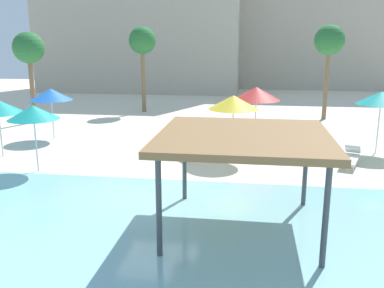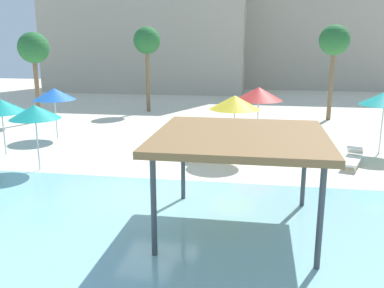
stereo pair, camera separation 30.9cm
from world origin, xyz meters
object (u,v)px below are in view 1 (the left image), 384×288
(beach_umbrella_teal_6, at_px, (381,98))
(palm_tree_0, at_px, (142,42))
(shade_pavilion, at_px, (244,139))
(beach_umbrella_yellow_5, at_px, (233,102))
(beach_umbrella_red_0, at_px, (256,94))
(beach_umbrella_blue_3, at_px, (51,94))
(palm_tree_1, at_px, (329,42))
(lounge_chair_3, at_px, (185,150))
(beach_umbrella_teal_2, at_px, (33,113))
(lounge_chair_0, at_px, (351,157))
(palm_tree_3, at_px, (29,50))

(beach_umbrella_teal_6, height_order, palm_tree_0, palm_tree_0)
(shade_pavilion, xyz_separation_m, beach_umbrella_yellow_5, (-0.59, 6.95, -0.02))
(shade_pavilion, bearing_deg, beach_umbrella_red_0, 87.74)
(beach_umbrella_blue_3, height_order, palm_tree_0, palm_tree_0)
(palm_tree_1, bearing_deg, shade_pavilion, -105.74)
(lounge_chair_3, relative_size, palm_tree_1, 0.32)
(beach_umbrella_red_0, xyz_separation_m, palm_tree_0, (-7.94, 9.00, 2.37))
(beach_umbrella_red_0, distance_m, palm_tree_1, 9.24)
(beach_umbrella_yellow_5, relative_size, palm_tree_1, 0.46)
(beach_umbrella_teal_6, distance_m, palm_tree_1, 8.81)
(beach_umbrella_red_0, relative_size, beach_umbrella_teal_6, 1.01)
(beach_umbrella_red_0, xyz_separation_m, beach_umbrella_teal_2, (-8.50, -5.59, -0.19))
(beach_umbrella_teal_2, relative_size, beach_umbrella_teal_6, 0.93)
(beach_umbrella_yellow_5, relative_size, palm_tree_0, 0.46)
(beach_umbrella_yellow_5, bearing_deg, beach_umbrella_teal_2, -159.24)
(beach_umbrella_teal_6, bearing_deg, beach_umbrella_yellow_5, -162.74)
(lounge_chair_0, xyz_separation_m, palm_tree_0, (-11.88, 11.96, 4.58))
(shade_pavilion, height_order, beach_umbrella_teal_6, beach_umbrella_teal_6)
(shade_pavilion, relative_size, beach_umbrella_teal_6, 1.57)
(lounge_chair_0, height_order, palm_tree_1, palm_tree_1)
(beach_umbrella_blue_3, height_order, beach_umbrella_teal_6, beach_umbrella_teal_6)
(beach_umbrella_teal_6, bearing_deg, beach_umbrella_teal_2, -160.84)
(lounge_chair_3, bearing_deg, lounge_chair_0, 55.47)
(beach_umbrella_yellow_5, bearing_deg, palm_tree_3, 152.15)
(palm_tree_1, bearing_deg, beach_umbrella_teal_6, -83.03)
(shade_pavilion, xyz_separation_m, lounge_chair_3, (-2.66, 6.84, -2.18))
(lounge_chair_0, distance_m, lounge_chair_3, 6.98)
(palm_tree_0, bearing_deg, lounge_chair_3, -67.54)
(beach_umbrella_blue_3, distance_m, beach_umbrella_teal_6, 16.02)
(beach_umbrella_teal_2, bearing_deg, beach_umbrella_red_0, 33.34)
(shade_pavilion, bearing_deg, lounge_chair_3, 111.28)
(shade_pavilion, relative_size, palm_tree_1, 0.74)
(beach_umbrella_yellow_5, distance_m, palm_tree_0, 13.86)
(palm_tree_0, bearing_deg, beach_umbrella_teal_6, -35.74)
(palm_tree_1, bearing_deg, beach_umbrella_red_0, -120.40)
(lounge_chair_0, bearing_deg, palm_tree_3, -92.16)
(beach_umbrella_teal_2, xyz_separation_m, palm_tree_3, (-5.27, 9.61, 2.15))
(shade_pavilion, relative_size, palm_tree_3, 0.80)
(shade_pavilion, bearing_deg, palm_tree_1, 74.26)
(beach_umbrella_blue_3, relative_size, palm_tree_1, 0.44)
(lounge_chair_3, height_order, palm_tree_3, palm_tree_3)
(beach_umbrella_blue_3, bearing_deg, palm_tree_1, 27.71)
(beach_umbrella_blue_3, relative_size, beach_umbrella_teal_6, 0.93)
(beach_umbrella_yellow_5, xyz_separation_m, palm_tree_0, (-6.97, 11.73, 2.42))
(beach_umbrella_teal_6, distance_m, palm_tree_0, 16.79)
(lounge_chair_3, bearing_deg, shade_pavilion, -12.29)
(beach_umbrella_teal_2, xyz_separation_m, beach_umbrella_teal_6, (14.05, 4.88, 0.18))
(beach_umbrella_teal_6, xyz_separation_m, palm_tree_3, (-19.31, 4.73, 1.97))
(beach_umbrella_teal_6, height_order, palm_tree_3, palm_tree_3)
(shade_pavilion, distance_m, palm_tree_3, 19.26)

